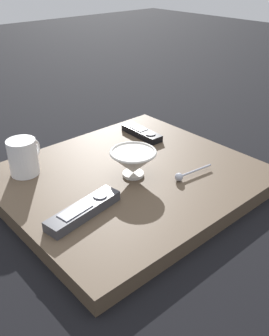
{
  "coord_description": "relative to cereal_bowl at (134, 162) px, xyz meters",
  "views": [
    {
      "loc": [
        0.67,
        -0.58,
        0.55
      ],
      "look_at": [
        0.02,
        0.01,
        0.06
      ],
      "focal_mm": 40.08,
      "sensor_mm": 36.0,
      "label": 1
    }
  ],
  "objects": [
    {
      "name": "coffee_mug",
      "position": [
        -0.2,
        -0.21,
        0.01
      ],
      "size": [
        0.08,
        0.11,
        0.1
      ],
      "color": "white",
      "rests_on": "table"
    },
    {
      "name": "teaspoon",
      "position": [
        0.1,
        0.09,
        -0.03
      ],
      "size": [
        0.03,
        0.13,
        0.02
      ],
      "color": "#A3A5B2",
      "rests_on": "table"
    },
    {
      "name": "tv_remote_near",
      "position": [
        0.06,
        -0.2,
        -0.03
      ],
      "size": [
        0.08,
        0.2,
        0.03
      ],
      "color": "#38383D",
      "rests_on": "table"
    },
    {
      "name": "ground_plane",
      "position": [
        -0.02,
        -0.0,
        -0.08
      ],
      "size": [
        6.0,
        6.0,
        0.0
      ],
      "primitive_type": "plane",
      "color": "black"
    },
    {
      "name": "table",
      "position": [
        -0.02,
        -0.0,
        -0.06
      ],
      "size": [
        0.58,
        0.66,
        0.04
      ],
      "color": "#4C3D2D",
      "rests_on": "ground"
    },
    {
      "name": "tv_remote_far",
      "position": [
        -0.17,
        0.19,
        -0.03
      ],
      "size": [
        0.16,
        0.05,
        0.02
      ],
      "color": "black",
      "rests_on": "table"
    },
    {
      "name": "cereal_bowl",
      "position": [
        0.0,
        0.0,
        0.0
      ],
      "size": [
        0.13,
        0.13,
        0.07
      ],
      "color": "beige",
      "rests_on": "table"
    }
  ]
}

